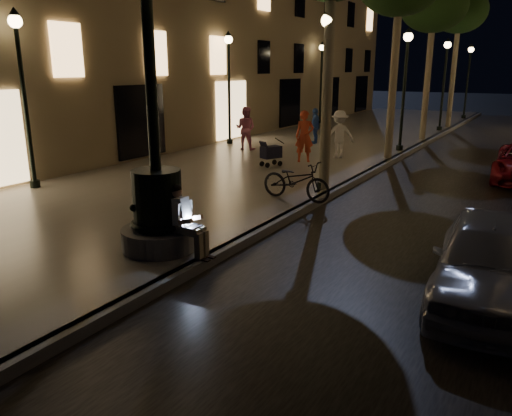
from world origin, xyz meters
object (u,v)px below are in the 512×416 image
Objects in this scene: lamp_curb_d at (469,72)px; lamp_left_b at (229,74)px; fountain_lamppost at (157,196)px; tree_far at (460,12)px; car_front at (490,260)px; pedestrian_blue at (315,126)px; lamp_curb_a at (326,77)px; pedestrian_red at (305,136)px; lamp_curb_b at (405,74)px; stroller at (271,152)px; pedestrian_dark at (326,115)px; bicycle at (296,181)px; lamp_left_c at (321,72)px; pedestrian_pink at (246,128)px; seated_man_laptop at (184,218)px; lamp_left_a at (22,77)px; pedestrian_white at (339,134)px; lamp_curb_c at (445,73)px; tree_third at (434,6)px.

lamp_curb_d is 19.35m from lamp_left_b.
fountain_lamppost is 24.57m from tree_far.
pedestrian_blue reaches higher than car_front.
lamp_curb_a is 2.63× the size of pedestrian_red.
lamp_left_b is at bearing -164.27° from lamp_curb_b.
stroller is (-2.17, 8.19, -0.52)m from fountain_lamppost.
lamp_curb_b is at bearing 106.28° from car_front.
lamp_left_b is 2.48× the size of pedestrian_dark.
stroller is 0.51× the size of bicycle.
lamp_left_c reaches higher than pedestrian_blue.
lamp_curb_a reaches higher than pedestrian_pink.
lamp_curb_b reaches higher than seated_man_laptop.
stroller is at bearing 133.35° from car_front.
fountain_lamppost is 5.33× the size of stroller.
pedestrian_blue reaches higher than seated_man_laptop.
bicycle is (-4.93, 3.35, 0.03)m from car_front.
pedestrian_pink is 6.48m from pedestrian_dark.
lamp_left_b is at bearing -90.00° from lamp_left_c.
lamp_left_c is at bearing 78.78° from pedestrian_red.
pedestrian_red is (4.84, -12.41, -2.12)m from lamp_left_c.
lamp_curb_d is 1.00× the size of lamp_left_a.
tree_far is 14.17m from pedestrian_white.
lamp_curb_d is 1.00× the size of lamp_left_c.
lamp_curb_d and lamp_left_a have the same top height.
fountain_lamppost is 1.08× the size of lamp_left_b.
pedestrian_white is at bearing 88.11° from stroller.
tree_far reaches higher than lamp_left_c.
lamp_curb_d is at bearing 48.41° from lamp_left_c.
fountain_lamppost reaches higher than seated_man_laptop.
lamp_left_c reaches higher than pedestrian_white.
pedestrian_red is at bearing 57.49° from lamp_left_a.
lamp_curb_c is 2.63× the size of pedestrian_red.
lamp_curb_a is at bearing 18.34° from pedestrian_blue.
pedestrian_white is 7.08m from pedestrian_dark.
car_front is (11.93, -0.81, -2.56)m from lamp_left_a.
tree_third is 4.94m from lamp_curb_c.
tree_third is 3.93× the size of pedestrian_red.
pedestrian_blue reaches higher than bicycle.
lamp_curb_b is at bearing 15.73° from lamp_left_b.
pedestrian_white is (5.61, -11.03, -2.15)m from lamp_left_c.
lamp_curb_d is at bearing 90.76° from tree_far.
car_front is at bearing -69.35° from lamp_curb_b.
pedestrian_red is at bearing 172.87° from pedestrian_dark.
lamp_curb_a reaches higher than pedestrian_red.
lamp_curb_d is 29.32m from car_front.
tree_third is 6.86m from pedestrian_dark.
lamp_curb_c is 1.00× the size of lamp_left_b.
lamp_left_a is (-7.01, 2.00, 2.35)m from seated_man_laptop.
tree_third is 4.07× the size of pedestrian_white.
lamp_left_c is 3.05× the size of pedestrian_blue.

